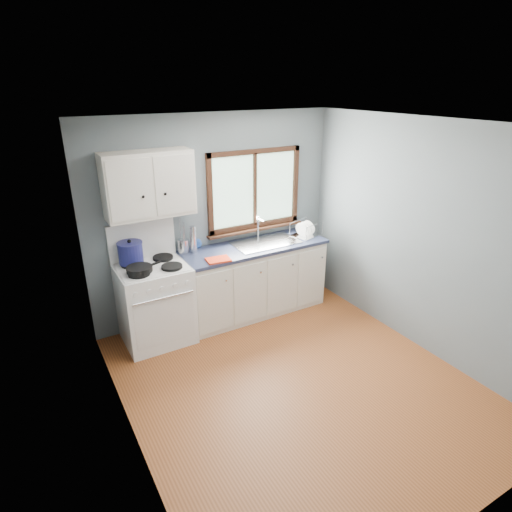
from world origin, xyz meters
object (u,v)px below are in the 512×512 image
sink (266,247)px  dish_rack (306,232)px  utensil_crock (184,246)px  stockpot (131,252)px  thermos (193,240)px  skillet (140,269)px  base_cabinets (254,282)px  gas_range (155,301)px

sink → dish_rack: sink is taller
sink → utensil_crock: bearing=168.6°
stockpot → thermos: thermos is taller
skillet → stockpot: stockpot is taller
base_cabinets → utensil_crock: size_ratio=4.36×
gas_range → utensil_crock: 0.73m
gas_range → sink: bearing=0.7°
stockpot → utensil_crock: bearing=7.4°
utensil_crock → thermos: utensil_crock is taller
utensil_crock → dish_rack: utensil_crock is taller
skillet → dish_rack: size_ratio=0.98×
gas_range → skillet: size_ratio=3.12×
base_cabinets → dish_rack: dish_rack is taller
gas_range → skillet: gas_range is taller
base_cabinets → stockpot: bearing=175.3°
thermos → dish_rack: 1.53m
base_cabinets → sink: bearing=-0.1°
thermos → sink: bearing=-9.4°
thermos → skillet: bearing=-157.4°
gas_range → base_cabinets: gas_range is taller
gas_range → sink: size_ratio=1.62×
thermos → dish_rack: (1.51, -0.18, -0.11)m
gas_range → dish_rack: (2.08, -0.01, 0.48)m
base_cabinets → dish_rack: bearing=-2.1°
skillet → stockpot: 0.29m
utensil_crock → dish_rack: 1.63m
gas_range → thermos: (0.57, 0.17, 0.59)m
gas_range → dish_rack: bearing=-0.3°
utensil_crock → skillet: bearing=-150.2°
stockpot → thermos: size_ratio=0.98×
gas_range → base_cabinets: (1.31, 0.02, -0.08)m
skillet → dish_rack: bearing=-14.6°
stockpot → sink: bearing=-4.2°
skillet → utensil_crock: bearing=12.0°
base_cabinets → thermos: 1.01m
sink → thermos: size_ratio=2.56×
dish_rack → gas_range: bearing=162.8°
base_cabinets → skillet: skillet is taller
stockpot → gas_range: bearing=-38.4°
dish_rack → utensil_crock: bearing=154.8°
skillet → stockpot: size_ratio=1.36×
stockpot → thermos: (0.75, 0.03, 0.00)m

